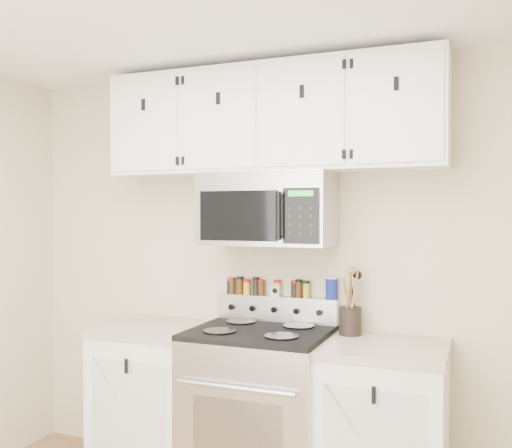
{
  "coord_description": "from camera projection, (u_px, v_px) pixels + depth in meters",
  "views": [
    {
      "loc": [
        1.16,
        -1.55,
        1.6
      ],
      "look_at": [
        -0.03,
        1.45,
        1.54
      ],
      "focal_mm": 40.0,
      "sensor_mm": 36.0,
      "label": 1
    }
  ],
  "objects": [
    {
      "name": "back_wall",
      "position": [
        279.0,
        271.0,
        3.49
      ],
      "size": [
        3.5,
        0.01,
        2.5
      ],
      "primitive_type": "cube",
      "color": "#C4B493",
      "rests_on": "floor"
    },
    {
      "name": "range",
      "position": [
        260.0,
        411.0,
        3.21
      ],
      "size": [
        0.76,
        0.65,
        1.1
      ],
      "color": "#B7B7BA",
      "rests_on": "floor"
    },
    {
      "name": "base_cabinet_left",
      "position": [
        157.0,
        400.0,
        3.49
      ],
      "size": [
        0.64,
        0.62,
        0.92
      ],
      "color": "white",
      "rests_on": "floor"
    },
    {
      "name": "base_cabinet_right",
      "position": [
        384.0,
        432.0,
        2.98
      ],
      "size": [
        0.64,
        0.62,
        0.92
      ],
      "color": "white",
      "rests_on": "floor"
    },
    {
      "name": "microwave",
      "position": [
        268.0,
        209.0,
        3.31
      ],
      "size": [
        0.76,
        0.44,
        0.42
      ],
      "color": "#9E9EA3",
      "rests_on": "back_wall"
    },
    {
      "name": "upper_cabinets",
      "position": [
        270.0,
        120.0,
        3.33
      ],
      "size": [
        2.0,
        0.35,
        0.62
      ],
      "color": "white",
      "rests_on": "back_wall"
    },
    {
      "name": "utensil_crock",
      "position": [
        350.0,
        319.0,
        3.2
      ],
      "size": [
        0.13,
        0.13,
        0.37
      ],
      "color": "black",
      "rests_on": "base_cabinet_right"
    },
    {
      "name": "kitchen_timer",
      "position": [
        276.0,
        291.0,
        3.47
      ],
      "size": [
        0.05,
        0.05,
        0.06
      ],
      "primitive_type": "cube",
      "rotation": [
        0.0,
        0.0,
        -0.01
      ],
      "color": "silver",
      "rests_on": "range"
    },
    {
      "name": "salt_canister",
      "position": [
        332.0,
        288.0,
        3.34
      ],
      "size": [
        0.07,
        0.07,
        0.13
      ],
      "color": "navy",
      "rests_on": "range"
    },
    {
      "name": "spice_jar_0",
      "position": [
        230.0,
        286.0,
        3.58
      ],
      "size": [
        0.05,
        0.05,
        0.1
      ],
      "color": "black",
      "rests_on": "range"
    },
    {
      "name": "spice_jar_1",
      "position": [
        232.0,
        285.0,
        3.58
      ],
      "size": [
        0.04,
        0.04,
        0.1
      ],
      "color": "#433110",
      "rests_on": "range"
    },
    {
      "name": "spice_jar_2",
      "position": [
        240.0,
        285.0,
        3.56
      ],
      "size": [
        0.05,
        0.05,
        0.11
      ],
      "color": "#432A10",
      "rests_on": "range"
    },
    {
      "name": "spice_jar_3",
      "position": [
        247.0,
        287.0,
        3.54
      ],
      "size": [
        0.04,
        0.04,
        0.09
      ],
      "color": "gold",
      "rests_on": "range"
    },
    {
      "name": "spice_jar_4",
      "position": [
        256.0,
        286.0,
        3.52
      ],
      "size": [
        0.04,
        0.04,
        0.11
      ],
      "color": "black",
      "rests_on": "range"
    },
    {
      "name": "spice_jar_5",
      "position": [
        261.0,
        287.0,
        3.5
      ],
      "size": [
        0.04,
        0.04,
        0.1
      ],
      "color": "#3F280F",
      "rests_on": "range"
    },
    {
      "name": "spice_jar_6",
      "position": [
        277.0,
        288.0,
        3.46
      ],
      "size": [
        0.05,
        0.05,
        0.1
      ],
      "color": "gold",
      "rests_on": "range"
    },
    {
      "name": "spice_jar_7",
      "position": [
        294.0,
        289.0,
        3.42
      ],
      "size": [
        0.04,
        0.04,
        0.1
      ],
      "color": "black",
      "rests_on": "range"
    },
    {
      "name": "spice_jar_8",
      "position": [
        299.0,
        288.0,
        3.41
      ],
      "size": [
        0.04,
        0.04,
        0.11
      ],
      "color": "#432610",
      "rests_on": "range"
    },
    {
      "name": "spice_jar_9",
      "position": [
        306.0,
        289.0,
        3.39
      ],
      "size": [
        0.04,
        0.04,
        0.1
      ],
      "color": "gold",
      "rests_on": "range"
    }
  ]
}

